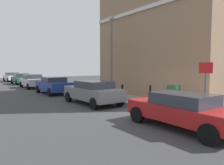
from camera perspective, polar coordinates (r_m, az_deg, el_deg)
name	(u,v)px	position (r m, az deg, el deg)	size (l,w,h in m)	color
ground	(137,112)	(10.41, 6.89, -8.08)	(80.00, 80.00, 0.00)	#38383A
sidewalk	(102,94)	(16.23, -2.80, -3.35)	(2.54, 30.00, 0.15)	gray
corner_building	(170,33)	(17.36, 15.97, 13.11)	(6.82, 10.20, 9.88)	#937256
car_red	(182,109)	(7.90, 18.98, -7.09)	(1.90, 4.15, 1.29)	maroon
car_grey	(93,92)	(12.44, -5.39, -2.54)	(1.96, 4.22, 1.41)	slate
car_blue	(54,85)	(17.86, -15.97, -0.66)	(1.96, 4.00, 1.42)	navy
car_silver	(33,81)	(23.69, -21.33, 0.43)	(1.88, 4.22, 1.47)	#B7B7BC
car_green	(21,79)	(29.68, -24.04, 1.02)	(2.05, 4.49, 1.43)	#195933
car_white	(12,77)	(35.75, -26.22, 1.46)	(1.90, 4.19, 1.43)	silver
utility_cabinet	(173,97)	(11.05, 16.76, -3.93)	(0.46, 0.61, 1.15)	#1E4C28
bollard_near_cabinet	(150,93)	(12.20, 10.62, -2.95)	(0.14, 0.14, 1.04)	black
bollard_far_kerb	(122,92)	(12.55, 2.91, -2.69)	(0.14, 0.14, 1.04)	black
street_sign	(206,81)	(9.18, 24.67, 0.38)	(0.08, 0.60, 2.30)	#59595B
lamppost	(111,52)	(14.96, -0.16, 8.40)	(0.20, 0.44, 5.72)	#59595B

